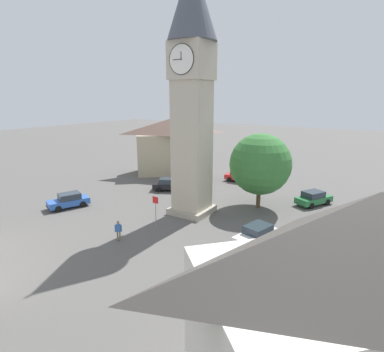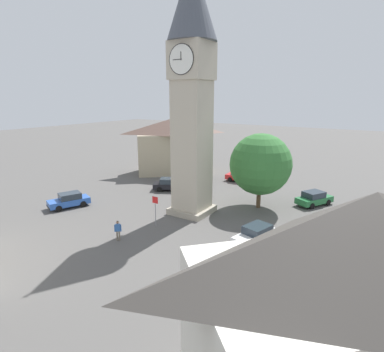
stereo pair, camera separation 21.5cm
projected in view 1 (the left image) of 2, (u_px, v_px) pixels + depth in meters
name	position (u px, v px, depth m)	size (l,w,h in m)	color
ground_plane	(192.00, 212.00, 31.49)	(200.00, 200.00, 0.00)	#565451
clock_tower	(192.00, 72.00, 28.16)	(4.51, 4.51, 23.07)	#A59C89
car_blue_kerb	(69.00, 200.00, 32.78)	(3.09, 4.46, 1.53)	#2D5BB7
car_silver_kerb	(257.00, 235.00, 24.63)	(2.70, 4.43, 1.53)	white
car_red_corner	(169.00, 184.00, 38.81)	(4.42, 3.51, 1.53)	black
car_white_side	(240.00, 176.00, 42.83)	(4.15, 1.85, 1.53)	red
car_black_far	(314.00, 198.00, 33.58)	(3.47, 4.43, 1.53)	#236B38
pedestrian	(118.00, 229.00, 25.06)	(0.44, 0.40, 1.69)	#706656
tree	(260.00, 164.00, 31.86)	(6.32, 6.32, 7.83)	brown
building_shop_left	(173.00, 145.00, 47.14)	(11.97, 11.57, 8.31)	tan
building_corner_back	(362.00, 323.00, 9.76)	(11.35, 11.58, 8.76)	silver
road_sign	(156.00, 206.00, 27.64)	(0.60, 0.07, 2.80)	gray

